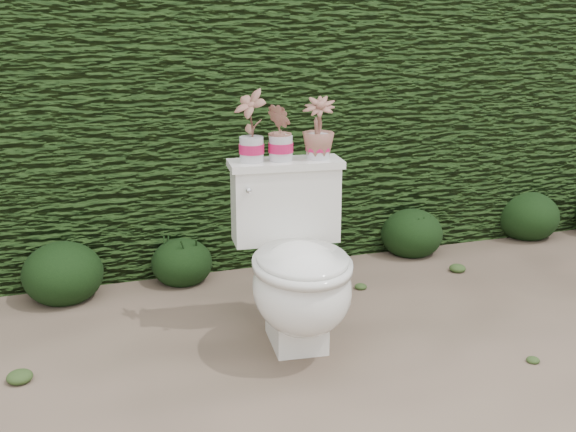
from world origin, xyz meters
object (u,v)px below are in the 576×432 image
object	(u,v)px
toilet	(297,269)
potted_plant_center	(281,134)
potted_plant_right	(318,130)
potted_plant_left	(251,128)

from	to	relation	value
toilet	potted_plant_center	xyz separation A→B (m)	(0.00, 0.24, 0.54)
toilet	potted_plant_center	world-z (taller)	potted_plant_center
toilet	potted_plant_center	size ratio (longest dim) A/B	3.30
toilet	potted_plant_right	world-z (taller)	potted_plant_right
potted_plant_center	potted_plant_right	distance (m)	0.17
toilet	potted_plant_right	xyz separation A→B (m)	(0.17, 0.22, 0.55)
potted_plant_left	potted_plant_center	world-z (taller)	potted_plant_left
potted_plant_right	potted_plant_left	bearing A→B (deg)	-157.91
potted_plant_center	potted_plant_right	world-z (taller)	potted_plant_right
toilet	potted_plant_center	bearing A→B (deg)	94.97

